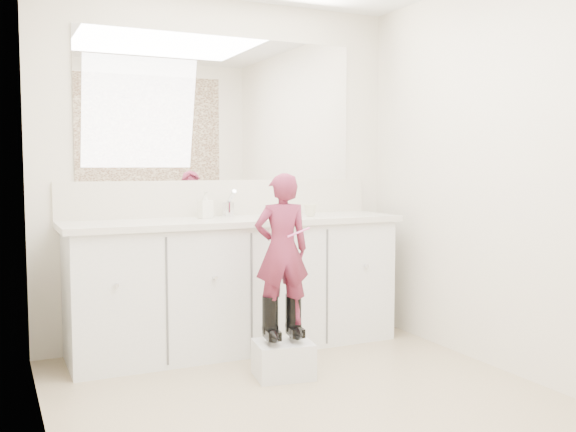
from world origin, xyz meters
TOP-DOWN VIEW (x-y plane):
  - floor at (0.00, 0.00)m, footprint 3.00×3.00m
  - wall_back at (0.00, 1.50)m, footprint 2.60×0.00m
  - wall_front at (0.00, -1.50)m, footprint 2.60×0.00m
  - wall_left at (-1.30, 0.00)m, footprint 0.00×3.00m
  - wall_right at (1.30, 0.00)m, footprint 0.00×3.00m
  - vanity_cabinet at (0.00, 1.23)m, footprint 2.20×0.55m
  - countertop at (0.00, 1.21)m, footprint 2.28×0.58m
  - backsplash at (0.00, 1.49)m, footprint 2.28×0.03m
  - mirror at (0.00, 1.49)m, footprint 2.00×0.02m
  - dot_panel at (0.00, -1.49)m, footprint 2.00×0.01m
  - faucet at (0.00, 1.38)m, footprint 0.08×0.08m
  - cup at (0.53, 1.15)m, footprint 0.10×0.10m
  - soap_bottle at (-0.19, 1.30)m, footprint 0.09×0.09m
  - step_stool at (0.04, 0.54)m, footprint 0.37×0.32m
  - boot_left at (-0.04, 0.56)m, footprint 0.13×0.20m
  - boot_right at (0.11, 0.56)m, footprint 0.13×0.20m
  - toddler at (0.04, 0.56)m, footprint 0.35×0.26m
  - toothbrush at (0.11, 0.48)m, footprint 0.14×0.03m

SIDE VIEW (x-z plane):
  - floor at x=0.00m, z-range 0.00..0.00m
  - step_stool at x=0.04m, z-range 0.00..0.21m
  - boot_left at x=-0.04m, z-range 0.21..0.48m
  - boot_right at x=0.11m, z-range 0.21..0.48m
  - vanity_cabinet at x=0.00m, z-range 0.00..0.85m
  - toddler at x=0.04m, z-range 0.31..1.20m
  - toothbrush at x=0.11m, z-range 0.83..0.89m
  - countertop at x=0.00m, z-range 0.85..0.89m
  - cup at x=0.53m, z-range 0.89..0.98m
  - faucet at x=0.00m, z-range 0.89..0.99m
  - soap_bottle at x=-0.19m, z-range 0.89..1.07m
  - backsplash at x=0.00m, z-range 0.89..1.14m
  - wall_back at x=0.00m, z-range -0.10..2.50m
  - wall_front at x=0.00m, z-range -0.10..2.50m
  - wall_left at x=-1.30m, z-range -0.30..2.70m
  - wall_right at x=1.30m, z-range -0.30..2.70m
  - mirror at x=0.00m, z-range 1.14..2.14m
  - dot_panel at x=0.00m, z-range 1.05..2.25m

